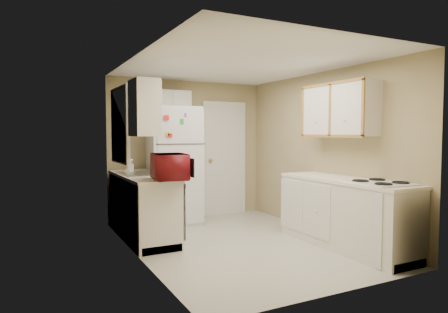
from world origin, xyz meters
name	(u,v)px	position (x,y,z in m)	size (l,w,h in m)	color
floor	(241,243)	(0.00, 0.00, 0.00)	(3.80, 3.80, 0.00)	beige
ceiling	(241,64)	(0.00, 0.00, 2.40)	(3.80, 3.80, 0.00)	white
wall_left	(138,158)	(-1.40, 0.00, 1.20)	(3.80, 3.80, 0.00)	tan
wall_right	(322,152)	(1.40, 0.00, 1.20)	(3.80, 3.80, 0.00)	tan
wall_back	(188,150)	(0.00, 1.90, 1.20)	(2.80, 2.80, 0.00)	tan
wall_front	(343,165)	(0.00, -1.90, 1.20)	(2.80, 2.80, 0.00)	tan
left_counter	(143,206)	(-1.10, 0.90, 0.45)	(0.60, 1.80, 0.90)	silver
dishwasher	(176,209)	(-0.81, 0.30, 0.49)	(0.03, 0.58, 0.72)	black
sink	(139,176)	(-1.10, 1.05, 0.86)	(0.54, 0.74, 0.16)	gray
microwave	(170,168)	(-0.95, 0.14, 1.05)	(0.33, 0.59, 0.39)	maroon
soap_bottle	(131,165)	(-1.15, 1.35, 1.00)	(0.08, 0.08, 0.17)	white
window_blinds	(121,125)	(-1.36, 1.05, 1.60)	(0.10, 0.98, 1.08)	silver
upper_cabinet_left	(144,108)	(-1.25, 0.22, 1.80)	(0.30, 0.45, 0.70)	silver
refrigerator	(173,165)	(-0.40, 1.58, 0.96)	(0.79, 0.77, 1.91)	silver
cabinet_over_fridge	(169,103)	(-0.40, 1.75, 2.00)	(0.70, 0.30, 0.40)	silver
interior_door	(224,159)	(0.70, 1.86, 1.02)	(0.86, 0.06, 2.08)	silver
right_counter	(345,213)	(1.10, -0.80, 0.45)	(0.60, 2.00, 0.90)	silver
stove	(379,223)	(1.12, -1.34, 0.43)	(0.57, 0.70, 0.85)	silver
upper_cabinet_right	(339,110)	(1.25, -0.50, 1.80)	(0.30, 1.20, 0.70)	silver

